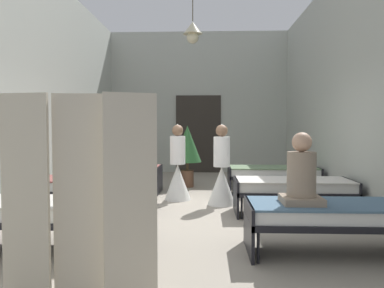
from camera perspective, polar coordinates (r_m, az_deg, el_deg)
name	(u,v)px	position (r m, az deg, el deg)	size (l,w,h in m)	color
ground_plane	(190,216)	(6.34, -0.26, -10.89)	(6.07, 11.77, 0.10)	#9E9384
room_shell	(193,88)	(7.41, 0.16, 8.55)	(5.87, 11.37, 4.38)	#B2B7AD
bed_left_row_0	(39,212)	(4.79, -22.26, -9.56)	(1.90, 0.84, 0.57)	black
bed_right_row_0	(331,215)	(4.59, 20.43, -10.06)	(1.90, 0.84, 0.57)	black
bed_left_row_1	(90,186)	(6.54, -15.28, -6.20)	(1.90, 0.84, 0.57)	black
bed_right_row_1	(293,187)	(6.39, 15.11, -6.40)	(1.90, 0.84, 0.57)	black
bed_left_row_2	(117,172)	(8.35, -11.32, -4.23)	(1.90, 0.84, 0.57)	black
bed_right_row_2	(273,173)	(8.24, 12.18, -4.34)	(1.90, 0.84, 0.57)	black
nurse_near_aisle	(222,176)	(6.92, 4.52, -4.86)	(0.52, 0.52, 1.49)	white
nurse_mid_aisle	(178,173)	(7.37, -2.19, -4.40)	(0.52, 0.52, 1.49)	white
patient_seated_primary	(301,177)	(4.39, 16.29, -4.88)	(0.44, 0.44, 0.80)	gray
potted_plant	(187,147)	(8.87, -0.71, -0.42)	(0.66, 0.66, 1.46)	brown
privacy_screen	(79,201)	(3.13, -16.85, -8.29)	(1.25, 0.20, 1.70)	#BCB29E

